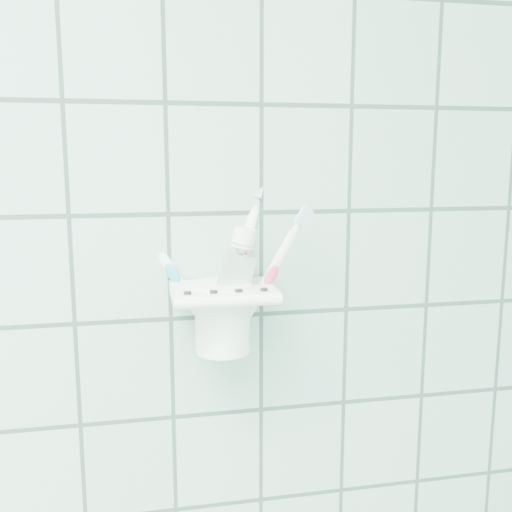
{
  "coord_description": "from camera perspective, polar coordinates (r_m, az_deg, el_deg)",
  "views": [
    {
      "loc": [
        0.54,
        0.51,
        1.45
      ],
      "look_at": [
        0.66,
        1.1,
        1.34
      ],
      "focal_mm": 40.0,
      "sensor_mm": 36.0,
      "label": 1
    }
  ],
  "objects": [
    {
      "name": "toothbrush_orange",
      "position": [
        0.68,
        -2.42,
        -0.99
      ],
      "size": [
        0.08,
        0.03,
        0.18
      ],
      "rotation": [
        0.12,
        0.49,
        0.05
      ],
      "color": "white",
      "rests_on": "cup"
    },
    {
      "name": "toothbrush_pink",
      "position": [
        0.67,
        -4.0,
        -0.71
      ],
      "size": [
        0.09,
        0.06,
        0.18
      ],
      "rotation": [
        -0.28,
        -0.58,
        -0.1
      ],
      "color": "white",
      "rests_on": "cup"
    },
    {
      "name": "cup",
      "position": [
        0.68,
        -3.37,
        -5.81
      ],
      "size": [
        0.07,
        0.07,
        0.08
      ],
      "color": "white",
      "rests_on": "holder_bracket"
    },
    {
      "name": "toothpaste_tube",
      "position": [
        0.66,
        -3.6,
        -2.21
      ],
      "size": [
        0.06,
        0.03,
        0.15
      ],
      "rotation": [
        0.03,
        0.21,
        0.11
      ],
      "color": "silver",
      "rests_on": "cup"
    },
    {
      "name": "holder_bracket",
      "position": [
        0.67,
        -3.4,
        -3.71
      ],
      "size": [
        0.12,
        0.1,
        0.04
      ],
      "color": "white",
      "rests_on": "wall_back"
    },
    {
      "name": "toothbrush_blue",
      "position": [
        0.66,
        -3.8,
        -0.21
      ],
      "size": [
        0.07,
        0.07,
        0.21
      ],
      "rotation": [
        -0.43,
        0.16,
        -0.45
      ],
      "color": "white",
      "rests_on": "cup"
    }
  ]
}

